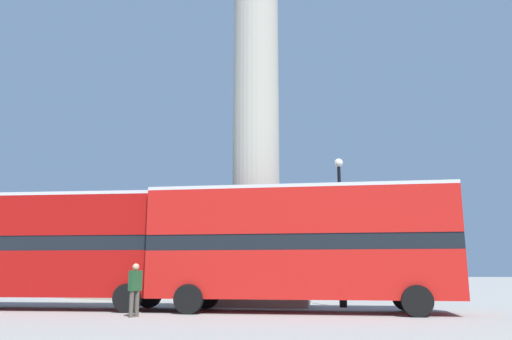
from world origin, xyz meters
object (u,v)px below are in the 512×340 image
equestrian_statue (112,270)px  monument_column (256,139)px  bus_a (300,243)px  bus_b (52,246)px  pedestrian_near_lamp (135,287)px  street_lamp (341,229)px

equestrian_statue → monument_column: bearing=-1.5°
monument_column → equestrian_statue: 10.67m
bus_a → bus_b: bus_a is taller
monument_column → equestrian_statue: (-8.17, 3.22, -6.06)m
monument_column → equestrian_statue: bearing=158.5°
bus_b → pedestrian_near_lamp: bearing=-32.7°
monument_column → street_lamp: bearing=-22.3°
street_lamp → pedestrian_near_lamp: 8.84m
equestrian_statue → street_lamp: size_ratio=0.93×
monument_column → pedestrian_near_lamp: (-2.97, -6.83, -6.62)m
monument_column → bus_a: (2.21, -4.34, -5.13)m
monument_column → bus_a: bearing=-63.0°
bus_b → pedestrian_near_lamp: bus_b is taller
bus_b → bus_a: bearing=-3.1°
bus_a → bus_b: size_ratio=1.04×
bus_a → bus_b: 9.70m
bus_a → pedestrian_near_lamp: size_ratio=6.42×
monument_column → pedestrian_near_lamp: 9.97m
bus_b → street_lamp: street_lamp is taller
monument_column → bus_b: monument_column is taller
equestrian_statue → bus_a: bearing=-16.1°
monument_column → bus_a: 7.07m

